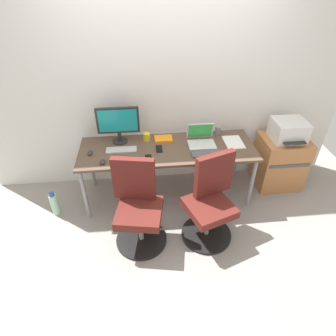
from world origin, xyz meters
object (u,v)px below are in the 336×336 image
at_px(printer, 289,130).
at_px(coffee_mug, 147,137).
at_px(side_cabinet, 280,161).
at_px(open_laptop, 201,139).
at_px(office_chair_left, 138,208).
at_px(water_bottle_on_floor, 55,204).
at_px(desktop_monitor, 118,122).
at_px(office_chair_right, 210,203).

relative_size(printer, coffee_mug, 4.35).
relative_size(side_cabinet, open_laptop, 2.18).
xyz_separation_m(open_laptop, coffee_mug, (-0.63, 0.12, -0.01)).
height_order(office_chair_left, open_laptop, office_chair_left).
bearing_deg(office_chair_left, side_cabinet, 22.31).
distance_m(side_cabinet, water_bottle_on_floor, 2.83).
height_order(printer, open_laptop, open_laptop).
height_order(side_cabinet, coffee_mug, coffee_mug).
xyz_separation_m(office_chair_left, side_cabinet, (1.83, 0.75, -0.09)).
height_order(office_chair_left, desktop_monitor, desktop_monitor).
xyz_separation_m(desktop_monitor, open_laptop, (0.94, -0.13, -0.20)).
distance_m(side_cabinet, coffee_mug, 1.74).
xyz_separation_m(office_chair_left, printer, (1.83, 0.75, 0.37)).
xyz_separation_m(office_chair_right, printer, (1.09, 0.75, 0.37)).
bearing_deg(open_laptop, coffee_mug, 168.77).
bearing_deg(printer, coffee_mug, 176.83).
relative_size(office_chair_left, open_laptop, 3.03).
distance_m(desktop_monitor, coffee_mug, 0.37).
bearing_deg(water_bottle_on_floor, office_chair_right, -14.64).
relative_size(office_chair_right, side_cabinet, 1.39).
height_order(printer, water_bottle_on_floor, printer).
bearing_deg(desktop_monitor, coffee_mug, -0.82).
height_order(office_chair_right, water_bottle_on_floor, office_chair_right).
relative_size(office_chair_left, office_chair_right, 1.00).
bearing_deg(water_bottle_on_floor, coffee_mug, 19.65).
bearing_deg(coffee_mug, open_laptop, -11.23).
distance_m(office_chair_left, open_laptop, 1.10).
xyz_separation_m(printer, coffee_mug, (-1.69, 0.09, -0.05)).
bearing_deg(printer, side_cabinet, 90.00).
xyz_separation_m(printer, open_laptop, (-1.06, -0.03, -0.04)).
height_order(desktop_monitor, coffee_mug, desktop_monitor).
distance_m(office_chair_right, desktop_monitor, 1.36).
xyz_separation_m(office_chair_left, open_laptop, (0.76, 0.72, 0.33)).
distance_m(printer, desktop_monitor, 2.01).
bearing_deg(open_laptop, water_bottle_on_floor, -171.10).
relative_size(office_chair_right, printer, 2.35).
distance_m(office_chair_left, water_bottle_on_floor, 1.11).
height_order(side_cabinet, open_laptop, open_laptop).
height_order(side_cabinet, desktop_monitor, desktop_monitor).
relative_size(desktop_monitor, open_laptop, 1.55).
height_order(water_bottle_on_floor, desktop_monitor, desktop_monitor).
bearing_deg(office_chair_right, open_laptop, 87.94).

